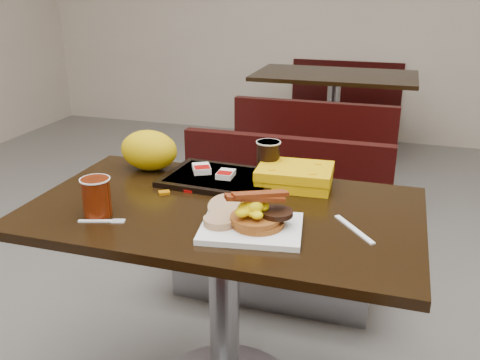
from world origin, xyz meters
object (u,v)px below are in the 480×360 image
(hashbrown_sleeve_left, at_px, (202,169))
(fork, at_px, (95,221))
(clamshell, at_px, (295,176))
(tray, at_px, (222,178))
(bench_near_n, at_px, (274,226))
(table_far, at_px, (332,122))
(hashbrown_sleeve_right, at_px, (226,174))
(coffee_cup_far, at_px, (268,157))
(coffee_cup_near, at_px, (97,197))
(knife, at_px, (354,229))
(paper_bag, at_px, (149,150))
(pancake_stack, at_px, (258,220))
(table_near, at_px, (224,309))
(bench_far_s, at_px, (317,150))
(platter, at_px, (251,228))
(bench_far_n, at_px, (343,105))

(hashbrown_sleeve_left, bearing_deg, fork, -138.12)
(clamshell, bearing_deg, tray, -175.35)
(clamshell, bearing_deg, bench_near_n, 107.83)
(table_far, distance_m, hashbrown_sleeve_right, 2.43)
(hashbrown_sleeve_left, distance_m, coffee_cup_far, 0.24)
(bench_near_n, relative_size, coffee_cup_far, 8.97)
(bench_near_n, height_order, coffee_cup_near, coffee_cup_near)
(knife, relative_size, coffee_cup_far, 1.69)
(paper_bag, bearing_deg, knife, -20.51)
(hashbrown_sleeve_right, bearing_deg, tray, 164.67)
(fork, relative_size, clamshell, 0.54)
(pancake_stack, xyz_separation_m, coffee_cup_far, (-0.08, 0.43, 0.04))
(table_near, height_order, bench_near_n, table_near)
(bench_far_s, xyz_separation_m, clamshell, (0.17, -1.66, 0.42))
(hashbrown_sleeve_right, bearing_deg, table_far, 86.09)
(hashbrown_sleeve_right, height_order, clamshell, clamshell)
(coffee_cup_far, bearing_deg, knife, -45.40)
(platter, bearing_deg, knife, 9.93)
(fork, bearing_deg, pancake_stack, -6.78)
(bench_far_n, distance_m, coffee_cup_near, 3.51)
(table_far, xyz_separation_m, tray, (-0.08, -2.39, 0.38))
(table_near, distance_m, fork, 0.54)
(bench_far_s, distance_m, coffee_cup_far, 1.67)
(platter, height_order, clamshell, clamshell)
(bench_far_n, distance_m, hashbrown_sleeve_right, 3.12)
(hashbrown_sleeve_right, distance_m, clamshell, 0.24)
(table_far, height_order, bench_far_n, table_far)
(table_near, bearing_deg, fork, -146.66)
(clamshell, bearing_deg, hashbrown_sleeve_left, 178.87)
(tray, distance_m, hashbrown_sleeve_right, 0.02)
(bench_far_s, bearing_deg, table_near, -90.00)
(table_near, height_order, pancake_stack, pancake_stack)
(platter, xyz_separation_m, fork, (-0.45, -0.08, -0.01))
(coffee_cup_near, relative_size, coffee_cup_far, 1.04)
(knife, relative_size, tray, 0.48)
(table_far, bearing_deg, coffee_cup_far, -88.36)
(bench_far_s, bearing_deg, table_far, 90.00)
(fork, bearing_deg, clamshell, 25.54)
(pancake_stack, xyz_separation_m, tray, (-0.22, 0.34, -0.02))
(bench_far_n, relative_size, hashbrown_sleeve_left, 12.36)
(coffee_cup_near, relative_size, clamshell, 0.46)
(bench_far_s, xyz_separation_m, bench_far_n, (0.00, 1.40, 0.00))
(fork, height_order, clamshell, clamshell)
(bench_far_s, xyz_separation_m, hashbrown_sleeve_right, (-0.06, -1.69, 0.42))
(bench_far_n, xyz_separation_m, fork, (-0.32, -3.51, 0.39))
(hashbrown_sleeve_right, xyz_separation_m, clamshell, (0.23, 0.04, 0.01))
(bench_far_s, relative_size, hashbrown_sleeve_right, 13.66)
(table_near, distance_m, pancake_stack, 0.45)
(bench_near_n, relative_size, coffee_cup_near, 8.64)
(pancake_stack, bearing_deg, coffee_cup_near, -175.16)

